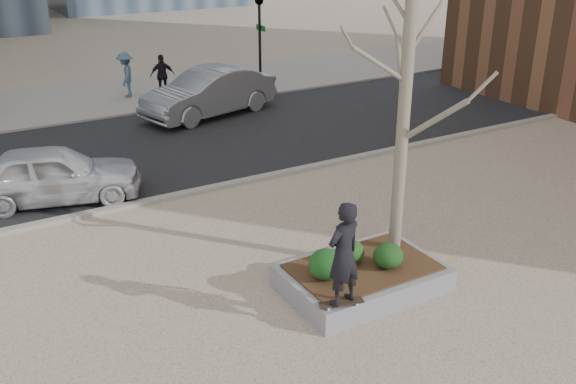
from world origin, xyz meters
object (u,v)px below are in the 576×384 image
skateboard (342,304)px  skateboarder (343,254)px  police_car (53,174)px  planter (362,278)px

skateboard → skateboarder: (0.00, -0.00, 0.98)m
skateboard → skateboarder: size_ratio=0.42×
skateboard → police_car: bearing=125.9°
skateboarder → police_car: skateboarder is taller
planter → skateboarder: bearing=-141.3°
planter → police_car: size_ratio=0.71×
planter → skateboard: (-1.10, -0.88, 0.26)m
planter → police_car: (-4.23, 7.26, 0.52)m
skateboarder → skateboard: bearing=-87.0°
planter → skateboard: skateboard is taller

